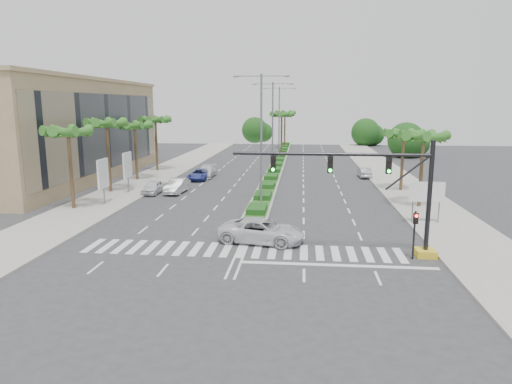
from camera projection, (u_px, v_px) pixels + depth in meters
ground at (242, 250)px, 29.46m from camera, size 160.00×160.00×0.00m
footpath_right at (411, 194)px, 47.48m from camera, size 6.00×120.00×0.15m
footpath_left at (130, 189)px, 50.49m from camera, size 6.00×120.00×0.15m
median at (278, 162)px, 73.40m from camera, size 2.20×75.00×0.20m
median_grass at (278, 162)px, 73.38m from camera, size 1.80×75.00×0.04m
building at (61, 131)px, 56.29m from camera, size 12.00×36.00×12.00m
signal_gantry at (391, 201)px, 27.89m from camera, size 12.60×1.20×7.20m
pedestrian_signal at (415, 227)px, 27.36m from camera, size 0.28×0.36×3.00m
direction_sign at (427, 194)px, 35.46m from camera, size 2.70×0.11×3.40m
billboard_near at (103, 174)px, 42.06m from camera, size 0.18×2.10×4.35m
billboard_far at (127, 165)px, 47.92m from camera, size 0.18×2.10×4.35m
palm_left_near at (68, 135)px, 39.59m from camera, size 4.57×4.68×7.55m
palm_left_mid at (107, 126)px, 47.34m from camera, size 4.57×4.68×7.95m
palm_left_far at (135, 128)px, 55.26m from camera, size 4.57×4.68×7.35m
palm_left_end at (155, 122)px, 63.00m from camera, size 4.57×4.68×7.75m
palm_right_near at (423, 140)px, 40.53m from camera, size 4.57×4.68×7.05m
palm_right_far at (404, 137)px, 48.40m from camera, size 4.57×4.68×6.75m
palm_median_a at (282, 116)px, 81.83m from camera, size 4.57×4.68×8.05m
palm_median_b at (285, 114)px, 96.48m from camera, size 4.57×4.68×8.05m
streetlight_near at (261, 132)px, 41.85m from camera, size 5.10×0.25×12.00m
streetlight_mid at (273, 124)px, 57.48m from camera, size 5.10×0.25×12.00m
streetlight_far at (279, 120)px, 73.11m from camera, size 5.10×0.25×12.00m
car_parked_a at (153, 187)px, 48.05m from camera, size 1.70×4.04×1.36m
car_parked_b at (177, 186)px, 48.45m from camera, size 1.94×4.66×1.50m
car_parked_c at (200, 175)px, 56.91m from camera, size 2.41×4.87×1.33m
car_parked_d at (206, 172)px, 58.91m from camera, size 2.09×5.07×1.47m
car_crossing at (262, 231)px, 31.07m from camera, size 6.20×3.67×1.62m
car_right at (364, 173)px, 58.71m from camera, size 1.51×3.94×1.28m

